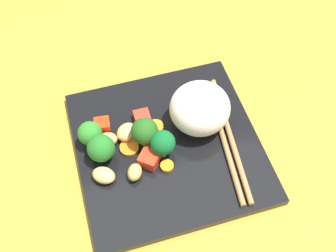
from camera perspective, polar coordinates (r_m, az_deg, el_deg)
The scene contains 18 objects.
ground_plane at distance 65.97cm, azimuth -0.02°, elevation -3.65°, with size 110.00×110.00×2.00cm, color #A48229.
square_plate at distance 64.46cm, azimuth -0.02°, elevation -2.87°, with size 28.37×28.37×1.49cm, color black.
rice_mound at distance 62.88cm, azimuth 4.51°, elevation 2.48°, with size 9.49×9.19×8.02cm, color #EFE3D1.
broccoli_floret_0 at distance 60.51cm, azimuth -0.76°, elevation -2.43°, with size 3.89×3.89×5.03cm.
broccoli_floret_1 at distance 61.32cm, azimuth -3.31°, elevation -0.79°, with size 4.19×4.19×5.48cm.
broccoli_floret_2 at distance 61.05cm, azimuth -9.40°, elevation -3.11°, with size 4.22×4.22×4.98cm.
broccoli_floret_3 at distance 62.79cm, azimuth -10.92°, elevation -1.05°, with size 3.74×3.74×4.68cm.
carrot_slice_0 at distance 63.46cm, azimuth -5.47°, elevation -3.04°, with size 2.99×2.99×0.53cm, color orange.
carrot_slice_1 at distance 61.54cm, azimuth -0.15°, elevation -5.64°, with size 2.03×2.03×0.61cm, color orange.
carrot_slice_2 at distance 65.10cm, azimuth -1.75°, elevation -0.14°, with size 2.57×2.57×0.76cm, color orange.
pepper_chunk_0 at distance 65.78cm, azimuth -3.66°, elevation 1.20°, with size 2.52×2.50×1.53cm, color red.
pepper_chunk_1 at distance 65.04cm, azimuth -9.20°, elevation -0.02°, with size 2.25×2.39×2.36cm, color red.
pepper_chunk_2 at distance 61.37cm, azimuth -2.60°, elevation -4.57°, with size 2.97×2.76×2.11cm, color red.
chicken_piece_0 at distance 60.39cm, azimuth -4.71°, elevation -6.50°, with size 2.82×2.12×2.15cm, color tan.
chicken_piece_1 at distance 60.74cm, azimuth -9.02°, elevation -6.87°, with size 3.52×2.59×2.08cm, color #DAB168.
chicken_piece_2 at distance 63.97cm, azimuth -5.82°, elevation -0.86°, with size 3.50×2.89×2.27cm, color tan.
chicken_piece_3 at distance 63.73cm, azimuth -8.51°, elevation -1.90°, with size 3.10×2.41×2.06cm, color tan.
chopstick_pair at distance 64.63cm, azimuth 8.28°, elevation -1.58°, with size 5.33×23.24×0.85cm.
Camera 1 is at (-10.35, -31.26, 56.16)cm, focal length 43.31 mm.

